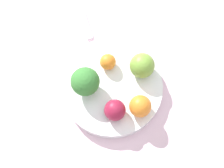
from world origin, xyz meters
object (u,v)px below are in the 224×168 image
(orange_back, at_px, (140,106))
(spoon, at_px, (85,24))
(apple_red, at_px, (115,110))
(orange_front, at_px, (110,62))
(bowl, at_px, (112,87))
(apple_green, at_px, (142,66))
(broccoli, at_px, (85,82))

(orange_back, distance_m, spoon, 0.26)
(apple_red, relative_size, orange_front, 1.27)
(bowl, height_order, apple_green, apple_green)
(broccoli, xyz_separation_m, apple_red, (0.05, -0.07, -0.02))
(broccoli, distance_m, orange_front, 0.08)
(orange_back, bearing_deg, orange_front, 111.11)
(broccoli, height_order, orange_back, broccoli)
(apple_red, xyz_separation_m, spoon, (-0.03, 0.24, -0.05))
(broccoli, distance_m, orange_back, 0.13)
(apple_green, distance_m, orange_front, 0.07)
(apple_green, distance_m, orange_back, 0.09)
(bowl, height_order, spoon, bowl)
(apple_red, bearing_deg, broccoli, 126.75)
(orange_back, xyz_separation_m, spoon, (-0.08, 0.25, -0.05))
(orange_front, height_order, orange_back, orange_back)
(apple_red, bearing_deg, spoon, 96.61)
(apple_red, relative_size, apple_green, 0.83)
(orange_back, relative_size, spoon, 0.55)
(bowl, relative_size, orange_back, 4.80)
(orange_front, bearing_deg, spoon, 106.29)
(orange_front, bearing_deg, broccoli, -143.58)
(orange_front, bearing_deg, orange_back, -68.89)
(orange_front, xyz_separation_m, spoon, (-0.04, 0.13, -0.04))
(bowl, xyz_separation_m, apple_red, (-0.01, -0.06, 0.04))
(bowl, bearing_deg, apple_red, -95.05)
(broccoli, bearing_deg, orange_front, 36.42)
(orange_front, distance_m, orange_back, 0.12)
(bowl, bearing_deg, apple_green, 18.39)
(apple_red, relative_size, spoon, 0.53)
(broccoli, xyz_separation_m, spoon, (0.02, 0.18, -0.06))
(orange_front, bearing_deg, apple_green, -21.51)
(broccoli, xyz_separation_m, orange_front, (0.06, 0.05, -0.02))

